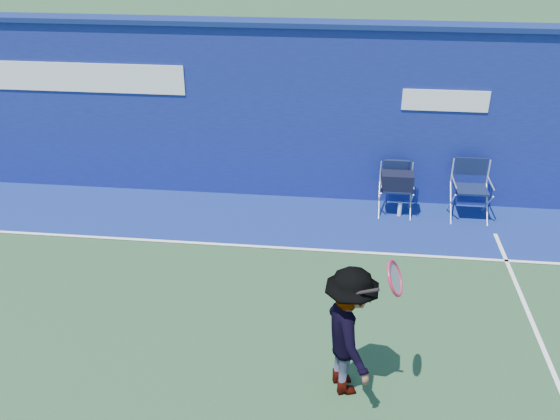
# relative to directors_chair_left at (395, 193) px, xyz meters

# --- Properties ---
(ground) EXTENTS (80.00, 80.00, 0.00)m
(ground) POSITION_rel_directors_chair_left_xyz_m (-2.90, -4.56, -0.38)
(ground) COLOR #264829
(ground) RESTS_ON ground
(stadium_wall) EXTENTS (24.00, 0.50, 3.08)m
(stadium_wall) POSITION_rel_directors_chair_left_xyz_m (-2.91, 0.64, 1.17)
(stadium_wall) COLOR navy
(stadium_wall) RESTS_ON ground
(out_of_bounds_strip) EXTENTS (24.00, 1.80, 0.01)m
(out_of_bounds_strip) POSITION_rel_directors_chair_left_xyz_m (-2.90, -0.46, -0.38)
(out_of_bounds_strip) COLOR navy
(out_of_bounds_strip) RESTS_ON ground
(court_lines) EXTENTS (24.00, 12.00, 0.01)m
(court_lines) POSITION_rel_directors_chair_left_xyz_m (-2.90, -3.96, -0.37)
(court_lines) COLOR white
(court_lines) RESTS_ON out_of_bounds_strip
(directors_chair_left) EXTENTS (0.53, 0.49, 0.90)m
(directors_chair_left) POSITION_rel_directors_chair_left_xyz_m (0.00, 0.00, 0.00)
(directors_chair_left) COLOR silver
(directors_chair_left) RESTS_ON ground
(directors_chair_right) EXTENTS (0.60, 0.53, 1.00)m
(directors_chair_right) POSITION_rel_directors_chair_left_xyz_m (1.23, -0.02, -0.07)
(directors_chair_right) COLOR silver
(directors_chair_right) RESTS_ON ground
(water_bottle) EXTENTS (0.07, 0.07, 0.26)m
(water_bottle) POSITION_rel_directors_chair_left_xyz_m (0.09, -0.08, -0.25)
(water_bottle) COLOR white
(water_bottle) RESTS_ON ground
(tennis_player) EXTENTS (0.96, 1.13, 1.75)m
(tennis_player) POSITION_rel_directors_chair_left_xyz_m (-0.78, -4.20, 0.40)
(tennis_player) COLOR #EA4738
(tennis_player) RESTS_ON ground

